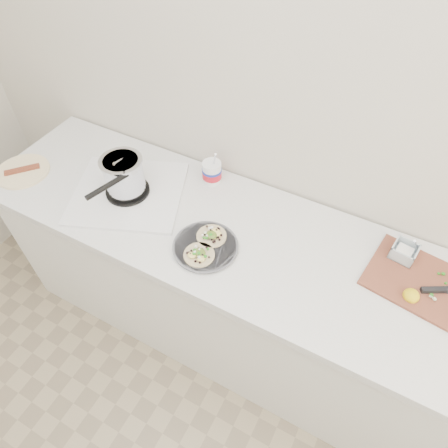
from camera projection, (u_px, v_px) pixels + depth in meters
The scene contains 6 objects.
counter at pixel (242, 292), 1.97m from camera, with size 2.44×0.66×0.90m.
stove at pixel (125, 181), 1.73m from camera, with size 0.61×0.59×0.23m.
taco_plate at pixel (205, 245), 1.58m from camera, with size 0.26×0.26×0.04m.
tub at pixel (212, 171), 1.80m from camera, with size 0.09×0.09×0.20m.
cutboard at pixel (426, 280), 1.47m from camera, with size 0.45×0.34×0.07m.
bacon_plate at pixel (23, 171), 1.88m from camera, with size 0.25×0.25×0.02m.
Camera 1 is at (0.41, 0.46, 2.16)m, focal length 32.00 mm.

